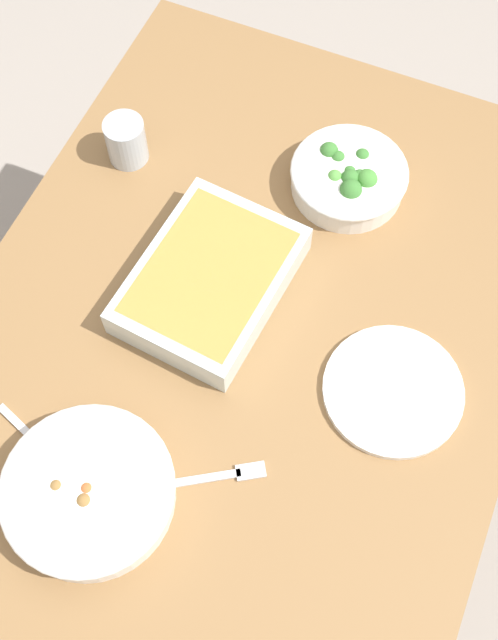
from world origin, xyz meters
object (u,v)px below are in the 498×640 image
drink_cup (126,142)px  spoon_by_stew (49,454)px  fork_on_table (216,477)px  side_plate (393,390)px  baking_dish (210,279)px  stew_bowl (89,492)px  broccoli_bowl (349,177)px

drink_cup → spoon_by_stew: 0.57m
drink_cup → fork_on_table: 0.62m
side_plate → spoon_by_stew: bearing=124.0°
spoon_by_stew → side_plate: bearing=-56.0°
drink_cup → spoon_by_stew: size_ratio=0.50×
side_plate → spoon_by_stew: side_plate is taller
drink_cup → side_plate: drink_cup is taller
baking_dish → side_plate: 0.34m
side_plate → fork_on_table: side_plate is taller
stew_bowl → fork_on_table: size_ratio=1.58×
drink_cup → spoon_by_stew: (-0.55, -0.14, -0.03)m
stew_bowl → drink_cup: (0.58, 0.23, 0.01)m
drink_cup → stew_bowl: bearing=-158.0°
side_plate → stew_bowl: bearing=133.2°
broccoli_bowl → side_plate: (-0.34, -0.20, -0.02)m
baking_dish → fork_on_table: baking_dish is taller
baking_dish → side_plate: bearing=-99.3°
baking_dish → stew_bowl: bearing=177.5°
broccoli_bowl → fork_on_table: size_ratio=1.29×
broccoli_bowl → spoon_by_stew: size_ratio=1.20×
spoon_by_stew → fork_on_table: spoon_by_stew is taller
stew_bowl → side_plate: bearing=-46.8°
stew_bowl → side_plate: stew_bowl is taller
fork_on_table → drink_cup: bearing=39.0°
drink_cup → fork_on_table: drink_cup is taller
baking_dish → spoon_by_stew: (-0.35, 0.11, -0.03)m
drink_cup → side_plate: 0.64m
broccoli_bowl → fork_on_table: 0.57m
broccoli_bowl → baking_dish: broccoli_bowl is taller
stew_bowl → drink_cup: bearing=22.0°
stew_bowl → broccoli_bowl: broccoli_bowl is taller
stew_bowl → fork_on_table: (0.10, -0.15, -0.03)m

